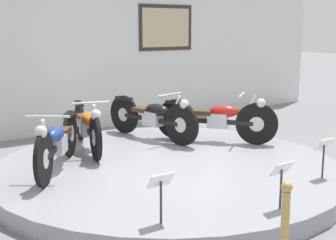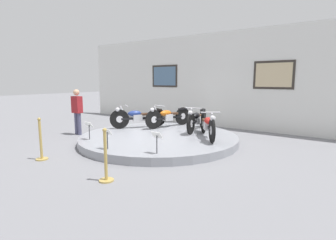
# 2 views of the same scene
# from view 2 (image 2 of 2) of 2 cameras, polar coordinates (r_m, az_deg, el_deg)

# --- Properties ---
(ground_plane) EXTENTS (60.00, 60.00, 0.00)m
(ground_plane) POSITION_cam_2_polar(r_m,az_deg,el_deg) (8.16, -1.97, -4.75)
(ground_plane) COLOR slate
(display_platform) EXTENTS (4.82, 4.82, 0.21)m
(display_platform) POSITION_cam_2_polar(r_m,az_deg,el_deg) (8.14, -1.98, -4.01)
(display_platform) COLOR gray
(display_platform) RESTS_ON ground_plane
(back_wall) EXTENTS (14.00, 0.22, 3.77)m
(back_wall) POSITION_cam_2_polar(r_m,az_deg,el_deg) (11.03, 9.75, 8.52)
(back_wall) COLOR silver
(back_wall) RESTS_ON ground_plane
(motorcycle_blue) EXTENTS (1.24, 1.66, 0.81)m
(motorcycle_blue) POSITION_cam_2_polar(r_m,az_deg,el_deg) (9.33, -6.65, 0.74)
(motorcycle_blue) COLOR black
(motorcycle_blue) RESTS_ON display_platform
(motorcycle_orange) EXTENTS (0.66, 1.96, 0.81)m
(motorcycle_orange) POSITION_cam_2_polar(r_m,az_deg,el_deg) (9.42, -0.04, 0.85)
(motorcycle_orange) COLOR black
(motorcycle_orange) RESTS_ON display_platform
(motorcycle_black) EXTENTS (0.61, 1.99, 0.81)m
(motorcycle_black) POSITION_cam_2_polar(r_m,az_deg,el_deg) (8.78, 6.31, 0.26)
(motorcycle_black) COLOR black
(motorcycle_black) RESTS_ON display_platform
(motorcycle_red) EXTENTS (1.30, 1.63, 0.81)m
(motorcycle_red) POSITION_cam_2_polar(r_m,az_deg,el_deg) (7.76, 8.61, -0.90)
(motorcycle_red) COLOR black
(motorcycle_red) RESTS_ON display_platform
(info_placard_front_left) EXTENTS (0.26, 0.11, 0.51)m
(info_placard_front_left) POSITION_cam_2_polar(r_m,az_deg,el_deg) (7.76, -16.80, -1.43)
(info_placard_front_left) COLOR #333338
(info_placard_front_left) RESTS_ON display_platform
(info_placard_front_centre) EXTENTS (0.26, 0.11, 0.51)m
(info_placard_front_centre) POSITION_cam_2_polar(r_m,az_deg,el_deg) (6.57, -13.09, -3.08)
(info_placard_front_centre) COLOR #333338
(info_placard_front_centre) RESTS_ON display_platform
(info_placard_front_right) EXTENTS (0.26, 0.11, 0.51)m
(info_placard_front_right) POSITION_cam_2_polar(r_m,az_deg,el_deg) (6.02, -2.45, -3.92)
(info_placard_front_right) COLOR #333338
(info_placard_front_right) RESTS_ON display_platform
(visitor_standing) EXTENTS (0.36, 0.22, 1.58)m
(visitor_standing) POSITION_cam_2_polar(r_m,az_deg,el_deg) (9.61, -19.17, 2.18)
(visitor_standing) COLOR #4C4C6B
(visitor_standing) RESTS_ON ground_plane
(stanchion_post_left_of_entry) EXTENTS (0.28, 0.28, 1.02)m
(stanchion_post_left_of_entry) POSITION_cam_2_polar(r_m,az_deg,el_deg) (6.98, -25.91, -5.05)
(stanchion_post_left_of_entry) COLOR tan
(stanchion_post_left_of_entry) RESTS_ON ground_plane
(stanchion_post_right_of_entry) EXTENTS (0.28, 0.28, 1.02)m
(stanchion_post_right_of_entry) POSITION_cam_2_polar(r_m,az_deg,el_deg) (5.12, -13.38, -9.21)
(stanchion_post_right_of_entry) COLOR tan
(stanchion_post_right_of_entry) RESTS_ON ground_plane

